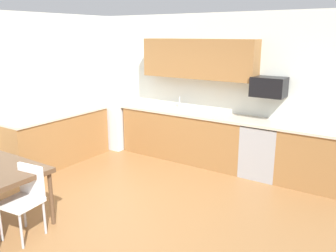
{
  "coord_description": "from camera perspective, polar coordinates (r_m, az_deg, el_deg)",
  "views": [
    {
      "loc": [
        2.82,
        -3.22,
        2.34
      ],
      "look_at": [
        0.0,
        1.0,
        1.0
      ],
      "focal_mm": 37.54,
      "sensor_mm": 36.0,
      "label": 1
    }
  ],
  "objects": [
    {
      "name": "countertop_back",
      "position": [
        6.36,
        6.52,
        1.78
      ],
      "size": [
        4.8,
        0.64,
        0.04
      ],
      "primitive_type": "cube",
      "color": "beige",
      "rests_on": "cabinet_run_back"
    },
    {
      "name": "countertop_left",
      "position": [
        6.66,
        -17.7,
        1.76
      ],
      "size": [
        0.64,
        2.0,
        0.04
      ],
      "primitive_type": "cube",
      "color": "beige",
      "rests_on": "cabinet_run_left"
    },
    {
      "name": "wall_left",
      "position": [
        6.42,
        -25.53,
        4.47
      ],
      "size": [
        0.1,
        5.8,
        2.7
      ],
      "primitive_type": "cube",
      "color": "silver",
      "rests_on": "ground"
    },
    {
      "name": "wall_back",
      "position": [
        6.59,
        8.03,
        5.99
      ],
      "size": [
        5.8,
        0.1,
        2.7
      ],
      "primitive_type": "cube",
      "color": "silver",
      "rests_on": "ground"
    },
    {
      "name": "cabinet_run_back",
      "position": [
        6.72,
        2.55,
        -1.58
      ],
      "size": [
        2.49,
        0.6,
        0.9
      ],
      "primitive_type": "cube",
      "color": "olive",
      "rests_on": "ground"
    },
    {
      "name": "sink_basin",
      "position": [
        6.72,
        1.05,
        2.22
      ],
      "size": [
        0.48,
        0.4,
        0.14
      ],
      "primitive_type": "cube",
      "color": "#A5A8AD",
      "rests_on": "countertop_back"
    },
    {
      "name": "ground_plane",
      "position": [
        4.88,
        -6.73,
        -13.99
      ],
      "size": [
        12.0,
        12.0,
        0.0
      ],
      "primitive_type": "plane",
      "color": "olive"
    },
    {
      "name": "microwave",
      "position": [
        5.96,
        16.05,
        6.12
      ],
      "size": [
        0.54,
        0.36,
        0.32
      ],
      "primitive_type": "cube",
      "color": "black"
    },
    {
      "name": "oven_range",
      "position": [
        6.1,
        15.07,
        -3.74
      ],
      "size": [
        0.6,
        0.6,
        0.91
      ],
      "color": "#999BA0",
      "rests_on": "ground"
    },
    {
      "name": "sink_faucet",
      "position": [
        6.83,
        1.88,
        3.8
      ],
      "size": [
        0.02,
        0.02,
        0.24
      ],
      "primitive_type": "cylinder",
      "color": "#B2B5BA",
      "rests_on": "countertop_back"
    },
    {
      "name": "refrigerator",
      "position": [
        7.54,
        -8.69,
        3.22
      ],
      "size": [
        0.76,
        0.7,
        1.7
      ],
      "primitive_type": "cube",
      "color": "white",
      "rests_on": "ground"
    },
    {
      "name": "cabinet_run_left",
      "position": [
        6.78,
        -17.39,
        -2.11
      ],
      "size": [
        0.6,
        2.0,
        0.9
      ],
      "primitive_type": "cube",
      "color": "olive",
      "rests_on": "ground"
    },
    {
      "name": "chair_near_table",
      "position": [
        4.5,
        -22.18,
        -10.42
      ],
      "size": [
        0.44,
        0.44,
        0.85
      ],
      "color": "white",
      "rests_on": "ground"
    },
    {
      "name": "cabinet_run_back_right",
      "position": [
        5.91,
        22.72,
        -5.05
      ],
      "size": [
        1.06,
        0.6,
        0.9
      ],
      "primitive_type": "cube",
      "color": "olive",
      "rests_on": "ground"
    },
    {
      "name": "upper_cabinets_back",
      "position": [
        6.47,
        4.91,
        10.83
      ],
      "size": [
        2.2,
        0.34,
        0.7
      ],
      "primitive_type": "cube",
      "color": "olive"
    }
  ]
}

